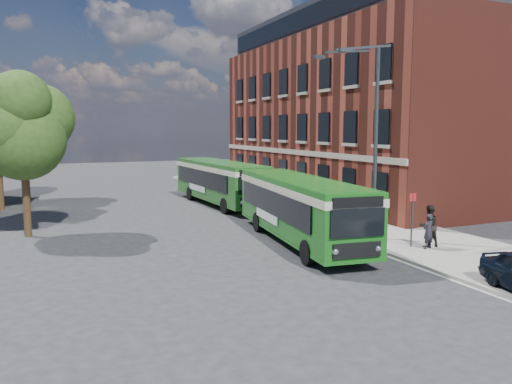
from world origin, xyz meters
name	(u,v)px	position (x,y,z in m)	size (l,w,h in m)	color
ground	(256,242)	(0.00, 0.00, 0.00)	(120.00, 120.00, 0.00)	#2A292C
pavement	(304,207)	(7.00, 8.00, 0.07)	(6.00, 48.00, 0.15)	gray
kerb_line	(263,211)	(3.95, 8.00, 0.01)	(0.12, 48.00, 0.01)	beige
brick_office	(359,107)	(14.00, 12.00, 6.97)	(12.10, 26.00, 14.20)	maroon
street_lamp	(369,140)	(4.84, -2.00, 4.79)	(2.96, 2.38, 9.00)	#393C3E
bus_stop_sign	(412,216)	(5.60, -4.20, 1.51)	(0.35, 0.08, 2.52)	#393C3E
bus_front	(299,204)	(1.85, -0.83, 1.83)	(3.88, 11.64, 3.02)	#186218
bus_rear	(219,179)	(2.27, 11.79, 1.83)	(3.14, 11.59, 3.02)	#21621E
pedestrian_a	(428,231)	(6.05, -4.73, 0.92)	(0.56, 0.37, 1.53)	black
pedestrian_b	(429,226)	(6.30, -4.48, 1.08)	(0.91, 0.70, 1.86)	black
tree_left	(23,126)	(-9.83, 5.54, 5.43)	(4.74, 4.51, 8.01)	#3A2715
tree_right	(25,122)	(-10.11, 19.96, 5.78)	(5.04, 4.79, 8.51)	#3A2715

